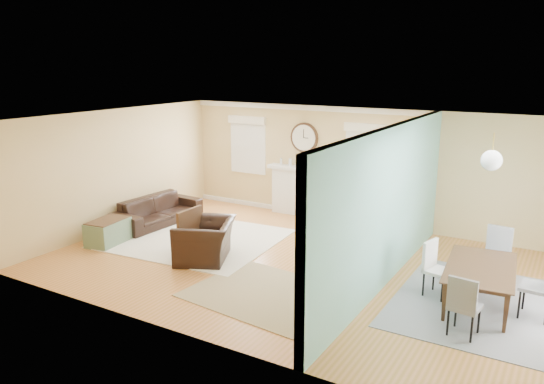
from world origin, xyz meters
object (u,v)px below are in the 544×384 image
object	(u,v)px
sofa	(158,211)
dining_table	(481,286)
eames_chair	(205,240)
green_chair	(351,217)
credenza	(396,230)

from	to	relation	value
sofa	dining_table	bearing A→B (deg)	-92.25
eames_chair	green_chair	xyz separation A→B (m)	(1.69, 2.88, -0.03)
sofa	eames_chair	xyz separation A→B (m)	(2.28, -1.23, 0.06)
green_chair	credenza	bearing A→B (deg)	171.77
sofa	green_chair	world-z (taller)	green_chair
eames_chair	credenza	world-z (taller)	credenza
eames_chair	dining_table	xyz separation A→B (m)	(4.72, 0.59, -0.07)
dining_table	eames_chair	bearing A→B (deg)	91.68
dining_table	green_chair	bearing A→B (deg)	47.45
green_chair	sofa	bearing A→B (deg)	40.22
green_chair	dining_table	distance (m)	3.80
sofa	green_chair	size ratio (longest dim) A/B	2.82
eames_chair	credenza	size ratio (longest dim) A/B	0.76
sofa	eames_chair	distance (m)	2.59
eames_chair	credenza	bearing A→B (deg)	104.40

